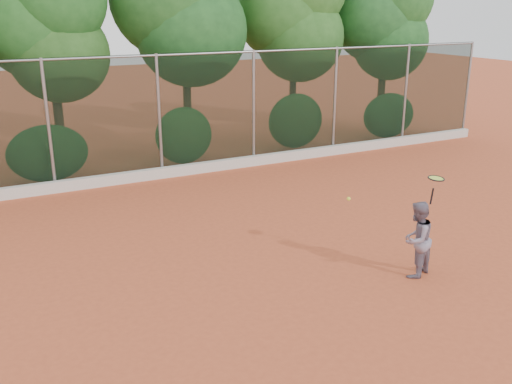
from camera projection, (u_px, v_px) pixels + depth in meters
name	position (u px, v px, depth m)	size (l,w,h in m)	color
ground	(280.00, 269.00, 10.77)	(80.00, 80.00, 0.00)	#B94E2B
concrete_curb	(164.00, 173.00, 16.49)	(24.00, 0.20, 0.30)	beige
tennis_player	(417.00, 239.00, 10.32)	(0.69, 0.54, 1.43)	slate
chainlink_fence	(159.00, 113.00, 16.11)	(24.09, 0.09, 3.50)	black
foliage_backdrop	(116.00, 18.00, 16.75)	(23.70, 3.63, 7.55)	#48321B
tennis_racket	(436.00, 180.00, 10.03)	(0.39, 0.39, 0.53)	black
tennis_ball_in_flight	(349.00, 199.00, 10.10)	(0.07, 0.07, 0.07)	#DDEF36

